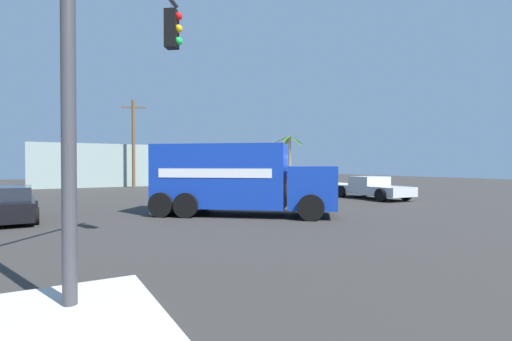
% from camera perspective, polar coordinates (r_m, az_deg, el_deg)
% --- Properties ---
extents(ground_plane, '(100.00, 100.00, 0.00)m').
position_cam_1_polar(ground_plane, '(16.79, 1.93, -6.36)').
color(ground_plane, '#33302D').
extents(sidewalk_corner_far, '(12.51, 12.51, 0.14)m').
position_cam_1_polar(sidewalk_corner_far, '(35.62, 9.11, -2.42)').
color(sidewalk_corner_far, beige).
rests_on(sidewalk_corner_far, ground).
extents(delivery_truck, '(7.43, 6.72, 2.96)m').
position_cam_1_polar(delivery_truck, '(15.84, -2.83, -1.25)').
color(delivery_truck, '#1438AD').
rests_on(delivery_truck, ground).
extents(traffic_light_primary, '(2.87, 3.80, 6.35)m').
position_cam_1_polar(traffic_light_primary, '(7.45, -20.19, 18.06)').
color(traffic_light_primary, '#38383D').
rests_on(traffic_light_primary, sidewalk_corner_near).
extents(pickup_silver, '(2.46, 5.29, 1.38)m').
position_cam_1_polar(pickup_silver, '(24.46, 17.11, -2.41)').
color(pickup_silver, '#B7BABF').
rests_on(pickup_silver, ground).
extents(sedan_black, '(2.12, 4.34, 1.31)m').
position_cam_1_polar(sedan_black, '(16.78, -33.61, -4.35)').
color(sedan_black, black).
rests_on(sedan_black, ground).
extents(vending_machine_red, '(1.14, 1.17, 1.85)m').
position_cam_1_polar(vending_machine_red, '(35.16, 4.98, -0.83)').
color(vending_machine_red, '#0F38B2').
rests_on(vending_machine_red, sidewalk_corner_far).
extents(palm_tree_far, '(3.24, 2.91, 5.12)m').
position_cam_1_polar(palm_tree_far, '(40.05, 5.10, 2.95)').
color(palm_tree_far, '#7A6647').
rests_on(palm_tree_far, sidewalk_corner_far).
extents(utility_pole, '(2.14, 0.77, 8.15)m').
position_cam_1_polar(utility_pole, '(36.89, -18.09, 4.10)').
color(utility_pole, brown).
rests_on(utility_pole, ground).
extents(building_backdrop, '(19.42, 6.00, 4.09)m').
position_cam_1_polar(building_backdrop, '(41.46, -17.93, 0.75)').
color(building_backdrop, gray).
rests_on(building_backdrop, ground).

